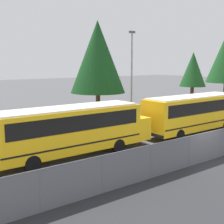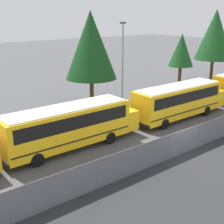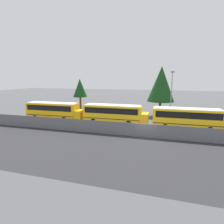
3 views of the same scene
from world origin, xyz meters
name	(u,v)px [view 2 (image 2 of 3)]	position (x,y,z in m)	size (l,w,h in m)	color
ground_plane	(183,153)	(0.00, 0.00, 0.00)	(200.00, 200.00, 0.00)	#4C4C4F
fence	(184,141)	(0.00, 0.00, 0.96)	(59.83, 0.07, 1.88)	#9EA0A5
school_bus_1	(70,124)	(-5.93, 5.95, 1.95)	(11.32, 2.60, 3.31)	yellow
school_bus_2	(180,99)	(6.03, 5.47, 1.95)	(11.32, 2.60, 3.31)	yellow
light_pole	(123,64)	(3.68, 11.20, 4.90)	(0.60, 0.24, 9.03)	gray
tree_1	(215,35)	(23.38, 13.74, 6.90)	(5.48, 5.48, 10.48)	#51381E
tree_2	(91,45)	(1.81, 14.14, 6.65)	(5.41, 5.41, 10.18)	#51381E
tree_3	(181,50)	(15.65, 13.41, 5.24)	(3.25, 3.25, 7.40)	#51381E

